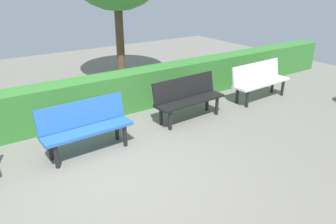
# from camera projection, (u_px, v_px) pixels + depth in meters

# --- Properties ---
(ground_plane) EXTENTS (17.72, 17.72, 0.00)m
(ground_plane) POSITION_uv_depth(u_px,v_px,m) (114.00, 174.00, 4.81)
(ground_plane) COLOR gray
(bench_white) EXTENTS (1.62, 0.52, 0.86)m
(bench_white) POSITION_uv_depth(u_px,v_px,m) (259.00, 79.00, 7.62)
(bench_white) COLOR white
(bench_white) RESTS_ON ground_plane
(bench_black) EXTENTS (1.57, 0.54, 0.86)m
(bench_black) POSITION_uv_depth(u_px,v_px,m) (188.00, 96.00, 6.53)
(bench_black) COLOR black
(bench_black) RESTS_ON ground_plane
(bench_blue) EXTENTS (1.50, 0.50, 0.86)m
(bench_blue) POSITION_uv_depth(u_px,v_px,m) (86.00, 125.00, 5.27)
(bench_blue) COLOR blue
(bench_blue) RESTS_ON ground_plane
(hedge_row) EXTENTS (13.72, 0.55, 0.85)m
(hedge_row) POSITION_uv_depth(u_px,v_px,m) (110.00, 95.00, 6.79)
(hedge_row) COLOR #387F33
(hedge_row) RESTS_ON ground_plane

